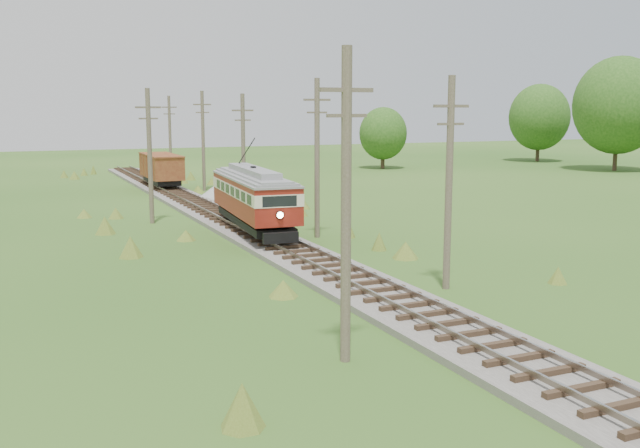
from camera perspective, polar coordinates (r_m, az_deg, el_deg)
name	(u,v)px	position (r m, az deg, el deg)	size (l,w,h in m)	color
railbed_main	(248,230)	(42.55, -5.80, -0.47)	(3.60, 96.00, 0.57)	#605B54
streetcar	(254,194)	(41.09, -5.33, 2.37)	(3.56, 11.38, 5.15)	black
gondola	(161,168)	(66.57, -12.59, 4.41)	(2.67, 8.12, 2.69)	black
gravel_pile	(220,192)	(58.95, -8.02, 2.57)	(3.56, 3.77, 1.29)	gray
utility_pole_r_2	(449,181)	(29.04, 10.28, 3.38)	(1.60, 0.30, 8.60)	brown
utility_pole_r_3	(317,157)	(40.38, -0.23, 5.40)	(1.60, 0.30, 9.00)	brown
utility_pole_r_4	(243,150)	(52.48, -6.15, 5.88)	(1.60, 0.30, 8.40)	brown
utility_pole_r_5	(203,140)	(65.06, -9.33, 6.66)	(1.60, 0.30, 8.90)	brown
utility_pole_r_6	(170,136)	(77.67, -11.91, 6.90)	(1.60, 0.30, 8.70)	brown
utility_pole_l_a	(346,204)	(20.11, 2.10, 1.59)	(1.60, 0.30, 9.00)	brown
utility_pole_l_b	(150,155)	(46.78, -13.46, 5.42)	(1.60, 0.30, 8.60)	brown
tree_right_4	(619,105)	(92.54, 22.78, 8.75)	(10.50, 10.50, 13.53)	#38281C
tree_right_5	(539,117)	(105.54, 17.13, 8.17)	(8.40, 8.40, 10.82)	#38281C
tree_mid_b	(383,133)	(89.01, 5.07, 7.23)	(5.88, 5.88, 7.57)	#38281C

